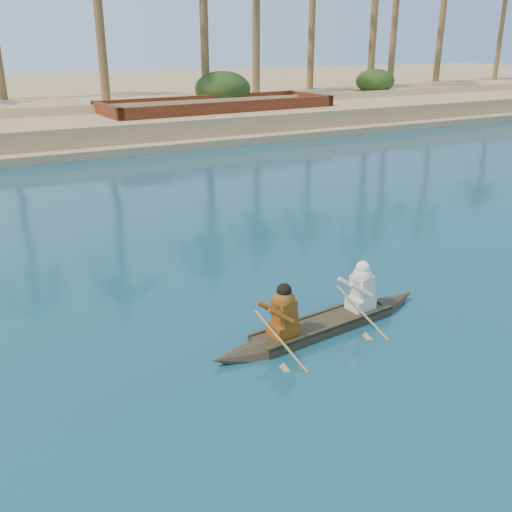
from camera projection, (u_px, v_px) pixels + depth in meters
sandy_embankment at (55, 99)px, 47.44m from camera, size 150.00×51.00×1.50m
shrub_cluster at (102, 108)px, 34.56m from camera, size 100.00×6.00×2.40m
canoe at (324, 317)px, 10.58m from camera, size 4.88×1.14×1.33m
barge_mid at (218, 118)px, 33.55m from camera, size 13.76×5.20×2.26m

